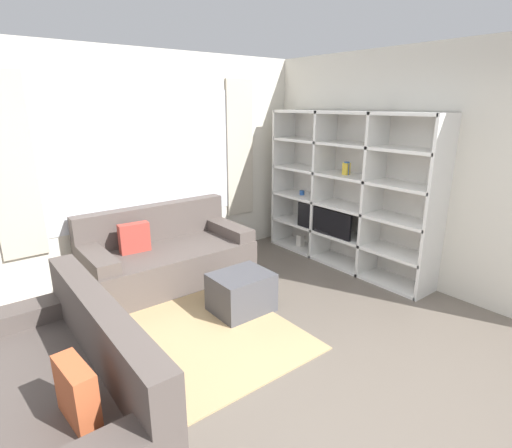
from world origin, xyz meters
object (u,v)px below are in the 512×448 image
Objects in this scene: couch_side at (55,398)px; ottoman at (241,292)px; shelving_unit at (348,192)px; couch_main at (167,256)px.

couch_side is 2.00m from ottoman.
ottoman is at bearing -173.69° from shelving_unit.
shelving_unit is 2.03m from ottoman.
shelving_unit is 1.27× the size of couch_main.
shelving_unit is at bearing 102.25° from couch_side.
shelving_unit is 2.43m from couch_main.
couch_main is at bearing 102.16° from ottoman.
shelving_unit is at bearing -24.69° from couch_main.
shelving_unit is at bearing 6.31° from ottoman.
couch_side is at bearing -132.58° from couch_main.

